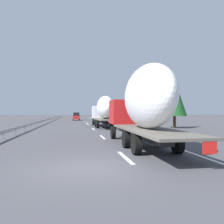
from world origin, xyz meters
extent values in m
plane|color=#424247|center=(40.00, 0.00, 0.00)|extent=(260.00, 260.00, 0.00)
cube|color=white|center=(2.00, -1.80, 0.00)|extent=(3.20, 0.20, 0.01)
cube|color=white|center=(11.27, -1.80, 0.00)|extent=(3.20, 0.20, 0.01)
cube|color=white|center=(21.09, -1.80, 0.00)|extent=(3.20, 0.20, 0.01)
cube|color=white|center=(33.34, -1.80, 0.00)|extent=(3.20, 0.20, 0.01)
cube|color=white|center=(37.36, -1.80, 0.00)|extent=(3.20, 0.20, 0.01)
cube|color=white|center=(47.11, -1.80, 0.00)|extent=(3.20, 0.20, 0.01)
cube|color=white|center=(67.91, -1.80, 0.00)|extent=(3.20, 0.20, 0.01)
cube|color=white|center=(45.00, -5.50, 0.00)|extent=(110.00, 0.20, 0.01)
cube|color=silver|center=(29.97, -3.60, 2.15)|extent=(2.40, 2.50, 1.90)
cube|color=black|center=(31.07, -3.60, 2.65)|extent=(0.08, 2.12, 0.80)
cube|color=#262628|center=(26.88, -3.60, 0.67)|extent=(11.35, 0.70, 0.24)
cube|color=#59544C|center=(23.80, -3.60, 1.14)|extent=(9.94, 2.50, 0.12)
ellipsoid|color=white|center=(23.56, -3.60, 2.76)|extent=(7.12, 2.20, 3.12)
cube|color=red|center=(18.86, -4.29, 0.90)|extent=(0.04, 0.56, 0.56)
cylinder|color=black|center=(29.97, -2.50, 0.52)|extent=(1.04, 0.30, 1.04)
cylinder|color=black|center=(29.97, -4.70, 0.52)|extent=(1.04, 0.30, 1.04)
cylinder|color=black|center=(25.00, -2.50, 0.52)|extent=(1.04, 0.35, 1.04)
cylinder|color=black|center=(25.00, -4.70, 0.52)|extent=(1.04, 0.35, 1.04)
cylinder|color=black|center=(22.60, -2.50, 0.52)|extent=(1.04, 0.35, 1.04)
cylinder|color=black|center=(22.60, -4.70, 0.52)|extent=(1.04, 0.35, 1.04)
cube|color=#B21919|center=(9.92, -3.60, 2.15)|extent=(2.40, 2.50, 1.90)
cube|color=black|center=(11.02, -3.60, 2.65)|extent=(0.08, 2.12, 0.80)
cube|color=#262628|center=(6.86, -3.60, 0.67)|extent=(11.26, 0.70, 0.24)
cube|color=#59544C|center=(3.80, -3.60, 1.14)|extent=(9.84, 2.50, 0.12)
ellipsoid|color=white|center=(4.30, -3.60, 3.03)|extent=(7.24, 2.20, 3.67)
cube|color=red|center=(-1.09, -4.29, 0.90)|extent=(0.04, 0.56, 0.56)
cylinder|color=black|center=(9.92, -2.50, 0.52)|extent=(1.04, 0.30, 1.04)
cylinder|color=black|center=(9.92, -4.70, 0.52)|extent=(1.04, 0.30, 1.04)
cylinder|color=black|center=(5.00, -2.50, 0.52)|extent=(1.04, 0.35, 1.04)
cylinder|color=black|center=(5.00, -4.70, 0.52)|extent=(1.04, 0.35, 1.04)
cylinder|color=black|center=(2.60, -2.50, 0.52)|extent=(1.04, 0.35, 1.04)
cylinder|color=black|center=(2.60, -4.70, 0.52)|extent=(1.04, 0.35, 1.04)
cube|color=#28479E|center=(94.26, -0.23, 0.74)|extent=(4.73, 1.72, 0.84)
cube|color=black|center=(93.90, -0.23, 1.55)|extent=(2.60, 1.51, 0.78)
cylinder|color=black|center=(95.72, 0.53, 0.32)|extent=(0.64, 0.22, 0.64)
cylinder|color=black|center=(95.72, -0.99, 0.32)|extent=(0.64, 0.22, 0.64)
cylinder|color=black|center=(92.79, 0.53, 0.32)|extent=(0.64, 0.22, 0.64)
cylinder|color=black|center=(92.79, -0.99, 0.32)|extent=(0.64, 0.22, 0.64)
cube|color=red|center=(53.54, 0.03, 0.74)|extent=(4.68, 1.75, 0.84)
cube|color=black|center=(53.19, 0.03, 1.57)|extent=(2.57, 1.54, 0.82)
cylinder|color=black|center=(55.00, 0.80, 0.32)|extent=(0.64, 0.22, 0.64)
cylinder|color=black|center=(55.00, -0.75, 0.32)|extent=(0.64, 0.22, 0.64)
cylinder|color=black|center=(52.09, 0.80, 0.32)|extent=(0.64, 0.22, 0.64)
cylinder|color=black|center=(52.09, -0.75, 0.32)|extent=(0.64, 0.22, 0.64)
cylinder|color=gray|center=(48.09, -6.70, 1.33)|extent=(0.10, 0.10, 2.66)
cube|color=#2D569E|center=(48.09, -6.70, 3.01)|extent=(0.06, 0.90, 0.70)
cylinder|color=#472D19|center=(68.11, -10.52, 0.73)|extent=(0.25, 0.25, 1.46)
cone|color=#194C1E|center=(68.11, -10.52, 4.19)|extent=(2.84, 2.84, 5.45)
cylinder|color=#472D19|center=(36.10, -10.85, 0.66)|extent=(0.32, 0.32, 1.33)
cone|color=#286B2D|center=(36.10, -10.85, 3.47)|extent=(2.75, 2.75, 4.29)
cylinder|color=#472D19|center=(79.94, -11.00, 0.71)|extent=(0.39, 0.39, 1.41)
cone|color=#194C1E|center=(79.94, -11.00, 4.08)|extent=(2.65, 2.65, 5.34)
cylinder|color=#472D19|center=(21.46, -12.71, 0.81)|extent=(0.38, 0.38, 1.62)
cone|color=#194C1E|center=(21.46, -12.71, 4.12)|extent=(3.23, 3.23, 5.01)
cylinder|color=#472D19|center=(60.17, -9.81, 0.76)|extent=(0.33, 0.33, 1.51)
cone|color=#286B2D|center=(60.17, -9.81, 3.38)|extent=(3.49, 3.49, 3.73)
cylinder|color=#472D19|center=(84.19, -13.02, 0.85)|extent=(0.27, 0.27, 1.70)
cone|color=#1E5B23|center=(84.19, -13.02, 3.73)|extent=(3.52, 3.52, 4.06)
cube|color=#9EA0A5|center=(43.00, 6.00, 0.60)|extent=(94.00, 0.06, 0.32)
cube|color=slate|center=(10.30, 6.00, 0.30)|extent=(0.10, 0.10, 0.60)
cube|color=slate|center=(14.39, 6.00, 0.30)|extent=(0.10, 0.10, 0.60)
cube|color=slate|center=(18.48, 6.00, 0.30)|extent=(0.10, 0.10, 0.60)
cube|color=slate|center=(22.57, 6.00, 0.30)|extent=(0.10, 0.10, 0.60)
cube|color=slate|center=(26.65, 6.00, 0.30)|extent=(0.10, 0.10, 0.60)
cube|color=slate|center=(30.74, 6.00, 0.30)|extent=(0.10, 0.10, 0.60)
cube|color=slate|center=(34.83, 6.00, 0.30)|extent=(0.10, 0.10, 0.60)
cube|color=slate|center=(38.91, 6.00, 0.30)|extent=(0.10, 0.10, 0.60)
cube|color=slate|center=(43.00, 6.00, 0.30)|extent=(0.10, 0.10, 0.60)
cube|color=slate|center=(47.09, 6.00, 0.30)|extent=(0.10, 0.10, 0.60)
cube|color=slate|center=(51.17, 6.00, 0.30)|extent=(0.10, 0.10, 0.60)
cube|color=slate|center=(55.26, 6.00, 0.30)|extent=(0.10, 0.10, 0.60)
cube|color=slate|center=(59.35, 6.00, 0.30)|extent=(0.10, 0.10, 0.60)
cube|color=slate|center=(63.43, 6.00, 0.30)|extent=(0.10, 0.10, 0.60)
cube|color=slate|center=(67.52, 6.00, 0.30)|extent=(0.10, 0.10, 0.60)
cube|color=slate|center=(71.61, 6.00, 0.30)|extent=(0.10, 0.10, 0.60)
cube|color=slate|center=(75.70, 6.00, 0.30)|extent=(0.10, 0.10, 0.60)
cube|color=slate|center=(79.78, 6.00, 0.30)|extent=(0.10, 0.10, 0.60)
cube|color=slate|center=(83.87, 6.00, 0.30)|extent=(0.10, 0.10, 0.60)
cube|color=slate|center=(87.96, 6.00, 0.30)|extent=(0.10, 0.10, 0.60)
camera|label=1|loc=(-9.22, 0.59, 2.16)|focal=38.81mm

